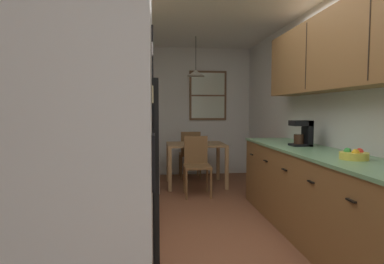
{
  "coord_description": "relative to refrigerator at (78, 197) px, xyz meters",
  "views": [
    {
      "loc": [
        -0.61,
        -2.75,
        1.31
      ],
      "look_at": [
        -0.14,
        1.37,
        1.02
      ],
      "focal_mm": 29.61,
      "sensor_mm": 36.0,
      "label": 1
    }
  ],
  "objects": [
    {
      "name": "ground_plane",
      "position": [
        0.96,
        2.3,
        -0.92
      ],
      "size": [
        12.0,
        12.0,
        0.0
      ],
      "primitive_type": "plane",
      "color": "brown"
    },
    {
      "name": "wall_left",
      "position": [
        -0.39,
        2.3,
        0.36
      ],
      "size": [
        0.1,
        9.0,
        2.55
      ],
      "primitive_type": "cube",
      "color": "silver",
      "rests_on": "ground"
    },
    {
      "name": "wall_right",
      "position": [
        2.31,
        2.3,
        0.36
      ],
      "size": [
        0.1,
        9.0,
        2.55
      ],
      "primitive_type": "cube",
      "color": "silver",
      "rests_on": "ground"
    },
    {
      "name": "wall_back",
      "position": [
        0.96,
        4.95,
        0.36
      ],
      "size": [
        4.4,
        0.1,
        2.55
      ],
      "primitive_type": "cube",
      "color": "silver",
      "rests_on": "ground"
    },
    {
      "name": "ceiling_slab",
      "position": [
        0.96,
        2.3,
        1.67
      ],
      "size": [
        4.4,
        9.0,
        0.08
      ],
      "primitive_type": "cube",
      "color": "white"
    },
    {
      "name": "refrigerator",
      "position": [
        0.0,
        0.0,
        0.0
      ],
      "size": [
        0.7,
        0.77,
        1.84
      ],
      "color": "silver",
      "rests_on": "ground"
    },
    {
      "name": "stove_range",
      "position": [
        -0.03,
        0.72,
        -0.45
      ],
      "size": [
        0.66,
        0.62,
        1.1
      ],
      "color": "white",
      "rests_on": "ground"
    },
    {
      "name": "microwave_over_range",
      "position": [
        -0.14,
        0.72,
        0.73
      ],
      "size": [
        0.39,
        0.63,
        0.34
      ],
      "color": "silver"
    },
    {
      "name": "counter_left",
      "position": [
        -0.04,
        2.05,
        -0.47
      ],
      "size": [
        0.64,
        2.05,
        0.9
      ],
      "color": "brown",
      "rests_on": "ground"
    },
    {
      "name": "upper_cabinets_left",
      "position": [
        -0.18,
        2.0,
        0.9
      ],
      "size": [
        0.33,
        2.13,
        0.64
      ],
      "color": "brown"
    },
    {
      "name": "counter_right",
      "position": [
        1.96,
        1.34,
        -0.47
      ],
      "size": [
        0.64,
        3.36,
        0.9
      ],
      "color": "brown",
      "rests_on": "ground"
    },
    {
      "name": "upper_cabinets_right",
      "position": [
        2.1,
        1.29,
        0.96
      ],
      "size": [
        0.33,
        3.04,
        0.76
      ],
      "color": "brown"
    },
    {
      "name": "dining_table",
      "position": [
        1.03,
        3.93,
        -0.3
      ],
      "size": [
        0.99,
        0.78,
        0.73
      ],
      "color": "#A87F51",
      "rests_on": "ground"
    },
    {
      "name": "dining_chair_near",
      "position": [
        0.97,
        3.33,
        -0.42
      ],
      "size": [
        0.4,
        0.4,
        0.9
      ],
      "color": "brown",
      "rests_on": "ground"
    },
    {
      "name": "dining_chair_far",
      "position": [
        1.0,
        4.53,
        -0.42
      ],
      "size": [
        0.4,
        0.4,
        0.9
      ],
      "color": "brown",
      "rests_on": "ground"
    },
    {
      "name": "pendant_light",
      "position": [
        1.03,
        3.93,
        1.02
      ],
      "size": [
        0.3,
        0.3,
        0.67
      ],
      "color": "black"
    },
    {
      "name": "back_window",
      "position": [
        1.4,
        4.88,
        0.68
      ],
      "size": [
        0.75,
        0.05,
        0.98
      ],
      "color": "brown"
    },
    {
      "name": "trash_bin",
      "position": [
        0.26,
        3.45,
        -0.6
      ],
      "size": [
        0.28,
        0.28,
        0.63
      ],
      "primitive_type": "cylinder",
      "color": "silver",
      "rests_on": "ground"
    },
    {
      "name": "storage_canister",
      "position": [
        -0.04,
        1.28,
        0.08
      ],
      "size": [
        0.12,
        0.12,
        0.19
      ],
      "color": "#D84C19",
      "rests_on": "counter_left"
    },
    {
      "name": "dish_towel",
      "position": [
        0.32,
        0.87,
        -0.42
      ],
      "size": [
        0.02,
        0.16,
        0.24
      ],
      "primitive_type": "cube",
      "color": "white"
    },
    {
      "name": "coffee_maker",
      "position": [
        2.01,
        1.96,
        0.14
      ],
      "size": [
        0.22,
        0.18,
        0.29
      ],
      "color": "black",
      "rests_on": "counter_right"
    },
    {
      "name": "fruit_bowl",
      "position": [
        1.98,
        0.97,
        0.02
      ],
      "size": [
        0.23,
        0.23,
        0.09
      ],
      "color": "#E5D14C",
      "rests_on": "counter_right"
    },
    {
      "name": "table_serving_bowl",
      "position": [
        1.12,
        3.9,
        -0.16
      ],
      "size": [
        0.2,
        0.2,
        0.06
      ],
      "primitive_type": "cylinder",
      "color": "#4C7299",
      "rests_on": "dining_table"
    }
  ]
}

